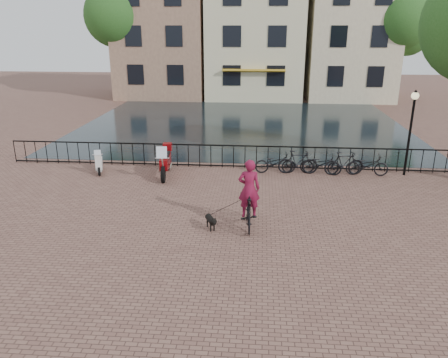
# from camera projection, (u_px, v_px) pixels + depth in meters

# --- Properties ---
(ground) EXTENTS (100.00, 100.00, 0.00)m
(ground) POSITION_uv_depth(u_px,v_px,m) (215.00, 258.00, 11.72)
(ground) COLOR brown
(ground) RESTS_ON ground
(canal_water) EXTENTS (20.00, 20.00, 0.00)m
(canal_water) POSITION_uv_depth(u_px,v_px,m) (243.00, 124.00, 28.00)
(canal_water) COLOR black
(canal_water) RESTS_ON ground
(railing) EXTENTS (20.00, 0.05, 1.02)m
(railing) POSITION_uv_depth(u_px,v_px,m) (234.00, 157.00, 19.09)
(railing) COLOR black
(railing) RESTS_ON ground
(canal_house_left) EXTENTS (7.50, 9.00, 12.80)m
(canal_house_left) POSITION_uv_depth(u_px,v_px,m) (165.00, 21.00, 38.44)
(canal_house_left) COLOR #815C4B
(canal_house_left) RESTS_ON ground
(canal_house_mid) EXTENTS (8.00, 9.50, 11.80)m
(canal_house_mid) POSITION_uv_depth(u_px,v_px,m) (256.00, 27.00, 37.97)
(canal_house_mid) COLOR beige
(canal_house_mid) RESTS_ON ground
(canal_house_right) EXTENTS (7.00, 9.00, 13.30)m
(canal_house_right) POSITION_uv_depth(u_px,v_px,m) (350.00, 17.00, 37.10)
(canal_house_right) COLOR #BFAF8E
(canal_house_right) RESTS_ON ground
(tree_far_left) EXTENTS (5.04, 5.04, 9.27)m
(tree_far_left) POSITION_uv_depth(u_px,v_px,m) (115.00, 16.00, 35.79)
(tree_far_left) COLOR black
(tree_far_left) RESTS_ON ground
(tree_far_right) EXTENTS (4.76, 4.76, 8.76)m
(tree_far_right) POSITION_uv_depth(u_px,v_px,m) (402.00, 21.00, 34.10)
(tree_far_right) COLOR black
(tree_far_right) RESTS_ON ground
(lamp_post) EXTENTS (0.30, 0.30, 3.45)m
(lamp_post) POSITION_uv_depth(u_px,v_px,m) (412.00, 119.00, 17.52)
(lamp_post) COLOR black
(lamp_post) RESTS_ON ground
(cyclist) EXTENTS (0.83, 1.89, 2.54)m
(cyclist) POSITION_uv_depth(u_px,v_px,m) (249.00, 198.00, 13.23)
(cyclist) COLOR black
(cyclist) RESTS_ON ground
(dog) EXTENTS (0.52, 0.76, 0.49)m
(dog) POSITION_uv_depth(u_px,v_px,m) (211.00, 221.00, 13.32)
(dog) COLOR black
(dog) RESTS_ON ground
(motorcycle) EXTENTS (0.69, 2.19, 1.54)m
(motorcycle) POSITION_uv_depth(u_px,v_px,m) (165.00, 158.00, 17.93)
(motorcycle) COLOR maroon
(motorcycle) RESTS_ON ground
(scooter) EXTENTS (0.72, 1.28, 1.15)m
(scooter) POSITION_uv_depth(u_px,v_px,m) (99.00, 159.00, 18.46)
(scooter) COLOR silver
(scooter) RESTS_ON ground
(parked_bike_0) EXTENTS (1.76, 0.74, 0.90)m
(parked_bike_0) POSITION_uv_depth(u_px,v_px,m) (275.00, 163.00, 18.40)
(parked_bike_0) COLOR black
(parked_bike_0) RESTS_ON ground
(parked_bike_1) EXTENTS (1.68, 0.52, 1.00)m
(parked_bike_1) POSITION_uv_depth(u_px,v_px,m) (298.00, 162.00, 18.31)
(parked_bike_1) COLOR black
(parked_bike_1) RESTS_ON ground
(parked_bike_2) EXTENTS (1.79, 0.87, 0.90)m
(parked_bike_2) POSITION_uv_depth(u_px,v_px,m) (321.00, 164.00, 18.25)
(parked_bike_2) COLOR black
(parked_bike_2) RESTS_ON ground
(parked_bike_3) EXTENTS (1.72, 0.72, 1.00)m
(parked_bike_3) POSITION_uv_depth(u_px,v_px,m) (344.00, 163.00, 18.16)
(parked_bike_3) COLOR black
(parked_bike_3) RESTS_ON ground
(parked_bike_4) EXTENTS (1.75, 0.70, 0.90)m
(parked_bike_4) POSITION_uv_depth(u_px,v_px,m) (367.00, 165.00, 18.10)
(parked_bike_4) COLOR black
(parked_bike_4) RESTS_ON ground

